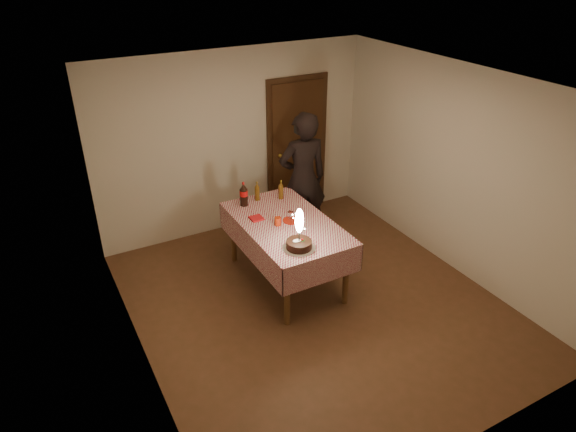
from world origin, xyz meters
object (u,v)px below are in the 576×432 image
object	(u,v)px
dining_table	(286,230)
clear_cup	(290,215)
cola_bottle	(244,194)
amber_bottle_right	(281,190)
birthday_cake	(299,239)
red_plate	(292,220)
red_cup	(278,221)
photographer	(303,179)
amber_bottle_left	(257,192)

from	to	relation	value
dining_table	clear_cup	world-z (taller)	clear_cup
cola_bottle	amber_bottle_right	xyz separation A→B (m)	(0.50, -0.06, -0.03)
birthday_cake	clear_cup	distance (m)	0.69
dining_table	red_plate	size ratio (longest dim) A/B	7.82
red_plate	red_cup	xyz separation A→B (m)	(-0.20, -0.01, 0.05)
amber_bottle_right	photographer	bearing A→B (deg)	25.24
cola_bottle	photographer	size ratio (longest dim) A/B	0.17
dining_table	red_plate	bearing A→B (deg)	-0.83
dining_table	amber_bottle_right	distance (m)	0.68
red_plate	cola_bottle	distance (m)	0.75
dining_table	photographer	size ratio (longest dim) A/B	0.91
amber_bottle_left	dining_table	bearing A→B (deg)	-86.62
birthday_cake	clear_cup	bearing A→B (deg)	68.97
clear_cup	amber_bottle_right	size ratio (longest dim) A/B	0.35
birthday_cake	red_plate	world-z (taller)	birthday_cake
clear_cup	cola_bottle	size ratio (longest dim) A/B	0.28
amber_bottle_right	red_plate	bearing A→B (deg)	-105.85
cola_bottle	amber_bottle_right	world-z (taller)	cola_bottle
red_plate	photographer	bearing A→B (deg)	52.51
dining_table	clear_cup	xyz separation A→B (m)	(0.09, 0.06, 0.16)
dining_table	birthday_cake	distance (m)	0.64
dining_table	photographer	world-z (taller)	photographer
dining_table	amber_bottle_right	bearing A→B (deg)	67.31
red_plate	birthday_cake	bearing A→B (deg)	-111.88
clear_cup	amber_bottle_right	distance (m)	0.56
red_plate	red_cup	size ratio (longest dim) A/B	2.20
dining_table	amber_bottle_left	world-z (taller)	amber_bottle_left
red_plate	cola_bottle	bearing A→B (deg)	117.09
red_plate	cola_bottle	xyz separation A→B (m)	(-0.33, 0.65, 0.15)
birthday_cake	amber_bottle_right	distance (m)	1.24
red_plate	amber_bottle_right	xyz separation A→B (m)	(0.17, 0.59, 0.11)
red_cup	amber_bottle_left	distance (m)	0.72
cola_bottle	amber_bottle_right	bearing A→B (deg)	-6.28
clear_cup	red_cup	bearing A→B (deg)	-161.25
photographer	amber_bottle_left	bearing A→B (deg)	-172.05
dining_table	birthday_cake	xyz separation A→B (m)	(-0.15, -0.58, 0.23)
dining_table	red_cup	xyz separation A→B (m)	(-0.12, -0.01, 0.16)
cola_bottle	dining_table	bearing A→B (deg)	-68.68
dining_table	cola_bottle	world-z (taller)	cola_bottle
amber_bottle_left	photographer	world-z (taller)	photographer
cola_bottle	amber_bottle_right	size ratio (longest dim) A/B	1.25
photographer	red_plate	bearing A→B (deg)	-127.49
clear_cup	amber_bottle_left	size ratio (longest dim) A/B	0.35
amber_bottle_right	birthday_cake	bearing A→B (deg)	-108.89
clear_cup	amber_bottle_right	world-z (taller)	amber_bottle_right
dining_table	red_plate	distance (m)	0.14
clear_cup	dining_table	bearing A→B (deg)	-147.87
birthday_cake	cola_bottle	distance (m)	1.24
red_cup	photographer	size ratio (longest dim) A/B	0.05
amber_bottle_right	dining_table	bearing A→B (deg)	-112.69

